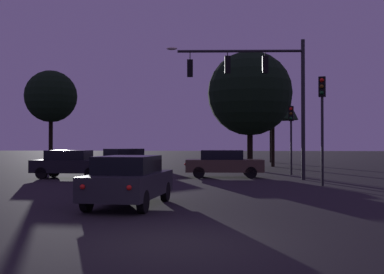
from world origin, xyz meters
TOP-DOWN VIEW (x-y plane):
  - ground_plane at (0.00, 24.50)m, footprint 168.00×168.00m
  - traffic_signal_mast_arm at (2.67, 15.42)m, footprint 7.21×0.66m
  - traffic_light_corner_left at (5.21, 12.09)m, footprint 0.36×0.38m
  - traffic_light_corner_right at (4.80, 19.29)m, footprint 0.34×0.37m
  - car_nearside_lane at (-1.92, 4.89)m, footprint 2.17×4.21m
  - car_crossing_left at (-7.48, 15.60)m, footprint 4.25×1.93m
  - car_crossing_right at (0.78, 16.92)m, footprint 4.40×1.97m
  - car_far_lane at (-6.27, 23.41)m, footprint 4.15×4.79m
  - tree_behind_sign at (5.26, 37.56)m, footprint 4.37×4.37m
  - tree_left_far at (-12.79, 26.12)m, footprint 4.04×4.04m
  - tree_center_horizon at (4.63, 29.09)m, footprint 4.08×4.08m
  - tree_right_cluster at (2.55, 23.94)m, footprint 5.96×5.96m

SIDE VIEW (x-z plane):
  - ground_plane at x=0.00m, z-range 0.00..0.00m
  - car_crossing_left at x=-7.48m, z-range 0.03..1.55m
  - car_nearside_lane at x=-1.92m, z-range 0.03..1.55m
  - car_crossing_right at x=0.78m, z-range 0.03..1.55m
  - car_far_lane at x=-6.27m, z-range 0.04..1.56m
  - traffic_light_corner_right at x=4.80m, z-range 0.87..5.01m
  - traffic_light_corner_left at x=5.21m, z-range 0.99..5.86m
  - traffic_signal_mast_arm at x=2.67m, z-range 1.51..8.82m
  - tree_right_cluster at x=2.55m, z-range 1.22..9.63m
  - tree_left_far at x=-12.79m, z-range 1.75..9.34m
  - tree_center_horizon at x=4.63m, z-range 1.88..9.87m
  - tree_behind_sign at x=5.26m, z-range 2.10..10.72m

